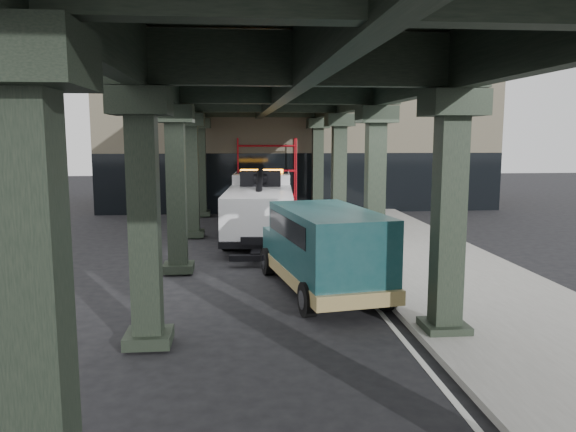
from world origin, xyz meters
TOP-DOWN VIEW (x-y plane):
  - ground at (0.00, 0.00)m, footprint 90.00×90.00m
  - sidewalk at (4.50, 2.00)m, footprint 5.00×40.00m
  - lane_stripe at (1.70, 2.00)m, footprint 0.12×38.00m
  - viaduct at (-0.40, 2.00)m, footprint 7.40×32.00m
  - building at (2.00, 20.00)m, footprint 22.00×10.00m
  - scaffolding at (0.00, 14.64)m, footprint 3.08×0.88m
  - tow_truck at (-0.66, 7.53)m, footprint 3.09×8.79m
  - towed_van at (0.62, -0.57)m, footprint 3.00×5.84m

SIDE VIEW (x-z plane):
  - ground at x=0.00m, z-range 0.00..0.00m
  - lane_stripe at x=1.70m, z-range 0.00..0.01m
  - sidewalk at x=4.50m, z-range 0.00..0.15m
  - towed_van at x=0.62m, z-range 0.08..2.35m
  - tow_truck at x=-0.66m, z-range -0.04..2.80m
  - scaffolding at x=0.00m, z-range 0.11..4.11m
  - building at x=2.00m, z-range 0.00..8.00m
  - viaduct at x=-0.40m, z-range 2.26..8.66m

